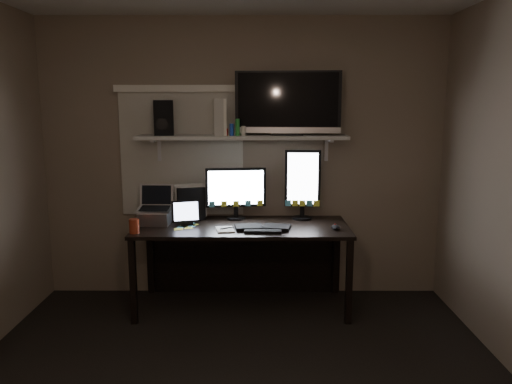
{
  "coord_description": "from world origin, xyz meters",
  "views": [
    {
      "loc": [
        0.13,
        -2.69,
        1.75
      ],
      "look_at": [
        0.12,
        1.25,
        1.05
      ],
      "focal_mm": 35.0,
      "sensor_mm": 36.0,
      "label": 1
    }
  ],
  "objects_px": {
    "monitor_portrait": "(303,184)",
    "game_console": "(220,117)",
    "cup": "(134,226)",
    "laptop": "(155,206)",
    "monitor_landscape": "(236,193)",
    "desk": "(243,242)",
    "keyboard": "(263,227)",
    "tablet": "(186,213)",
    "speaker": "(164,118)",
    "tv": "(288,103)",
    "mouse": "(336,227)"
  },
  "relations": [
    {
      "from": "laptop",
      "to": "tv",
      "type": "bearing_deg",
      "value": 10.28
    },
    {
      "from": "laptop",
      "to": "tablet",
      "type": "bearing_deg",
      "value": -2.32
    },
    {
      "from": "desk",
      "to": "laptop",
      "type": "relative_size",
      "value": 5.52
    },
    {
      "from": "tablet",
      "to": "laptop",
      "type": "bearing_deg",
      "value": 159.41
    },
    {
      "from": "monitor_landscape",
      "to": "cup",
      "type": "bearing_deg",
      "value": -154.38
    },
    {
      "from": "laptop",
      "to": "keyboard",
      "type": "bearing_deg",
      "value": -7.9
    },
    {
      "from": "laptop",
      "to": "game_console",
      "type": "relative_size",
      "value": 1.05
    },
    {
      "from": "laptop",
      "to": "speaker",
      "type": "relative_size",
      "value": 1.1
    },
    {
      "from": "desk",
      "to": "speaker",
      "type": "height_order",
      "value": "speaker"
    },
    {
      "from": "desk",
      "to": "monitor_landscape",
      "type": "height_order",
      "value": "monitor_landscape"
    },
    {
      "from": "desk",
      "to": "mouse",
      "type": "relative_size",
      "value": 17.29
    },
    {
      "from": "tablet",
      "to": "speaker",
      "type": "distance_m",
      "value": 0.84
    },
    {
      "from": "keyboard",
      "to": "tv",
      "type": "height_order",
      "value": "tv"
    },
    {
      "from": "desk",
      "to": "cup",
      "type": "height_order",
      "value": "cup"
    },
    {
      "from": "tablet",
      "to": "tv",
      "type": "height_order",
      "value": "tv"
    },
    {
      "from": "tv",
      "to": "monitor_portrait",
      "type": "bearing_deg",
      "value": 20.94
    },
    {
      "from": "monitor_portrait",
      "to": "game_console",
      "type": "xyz_separation_m",
      "value": [
        -0.72,
        -0.02,
        0.59
      ]
    },
    {
      "from": "game_console",
      "to": "speaker",
      "type": "distance_m",
      "value": 0.48
    },
    {
      "from": "monitor_landscape",
      "to": "tv",
      "type": "bearing_deg",
      "value": -12.41
    },
    {
      "from": "cup",
      "to": "tablet",
      "type": "bearing_deg",
      "value": 35.75
    },
    {
      "from": "mouse",
      "to": "tv",
      "type": "bearing_deg",
      "value": 131.77
    },
    {
      "from": "laptop",
      "to": "cup",
      "type": "xyz_separation_m",
      "value": [
        -0.11,
        -0.29,
        -0.11
      ]
    },
    {
      "from": "tablet",
      "to": "cup",
      "type": "distance_m",
      "value": 0.47
    },
    {
      "from": "desk",
      "to": "tablet",
      "type": "height_order",
      "value": "tablet"
    },
    {
      "from": "keyboard",
      "to": "cup",
      "type": "height_order",
      "value": "cup"
    },
    {
      "from": "mouse",
      "to": "tablet",
      "type": "relative_size",
      "value": 0.42
    },
    {
      "from": "desk",
      "to": "monitor_portrait",
      "type": "xyz_separation_m",
      "value": [
        0.53,
        0.12,
        0.49
      ]
    },
    {
      "from": "monitor_portrait",
      "to": "cup",
      "type": "relative_size",
      "value": 5.49
    },
    {
      "from": "cup",
      "to": "speaker",
      "type": "bearing_deg",
      "value": 69.32
    },
    {
      "from": "monitor_landscape",
      "to": "speaker",
      "type": "xyz_separation_m",
      "value": [
        -0.61,
        -0.03,
        0.66
      ]
    },
    {
      "from": "mouse",
      "to": "desk",
      "type": "bearing_deg",
      "value": 154.65
    },
    {
      "from": "monitor_landscape",
      "to": "cup",
      "type": "distance_m",
      "value": 0.95
    },
    {
      "from": "desk",
      "to": "mouse",
      "type": "xyz_separation_m",
      "value": [
        0.77,
        -0.26,
        0.2
      ]
    },
    {
      "from": "tablet",
      "to": "tv",
      "type": "bearing_deg",
      "value": -4.12
    },
    {
      "from": "desk",
      "to": "game_console",
      "type": "relative_size",
      "value": 5.82
    },
    {
      "from": "desk",
      "to": "monitor_landscape",
      "type": "relative_size",
      "value": 3.36
    },
    {
      "from": "keyboard",
      "to": "tv",
      "type": "relative_size",
      "value": 0.51
    },
    {
      "from": "desk",
      "to": "keyboard",
      "type": "distance_m",
      "value": 0.36
    },
    {
      "from": "monitor_landscape",
      "to": "laptop",
      "type": "bearing_deg",
      "value": -169.83
    },
    {
      "from": "keyboard",
      "to": "mouse",
      "type": "distance_m",
      "value": 0.6
    },
    {
      "from": "monitor_landscape",
      "to": "cup",
      "type": "height_order",
      "value": "monitor_landscape"
    },
    {
      "from": "monitor_portrait",
      "to": "cup",
      "type": "bearing_deg",
      "value": -156.58
    },
    {
      "from": "tablet",
      "to": "tv",
      "type": "relative_size",
      "value": 0.27
    },
    {
      "from": "tablet",
      "to": "speaker",
      "type": "relative_size",
      "value": 0.82
    },
    {
      "from": "monitor_landscape",
      "to": "laptop",
      "type": "relative_size",
      "value": 1.64
    },
    {
      "from": "mouse",
      "to": "game_console",
      "type": "bearing_deg",
      "value": 152.87
    },
    {
      "from": "tv",
      "to": "cup",
      "type": "bearing_deg",
      "value": -155.5
    },
    {
      "from": "monitor_portrait",
      "to": "mouse",
      "type": "bearing_deg",
      "value": -54.19
    },
    {
      "from": "monitor_landscape",
      "to": "laptop",
      "type": "height_order",
      "value": "monitor_landscape"
    },
    {
      "from": "tv",
      "to": "tablet",
      "type": "bearing_deg",
      "value": -163.63
    }
  ]
}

